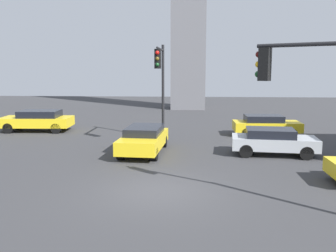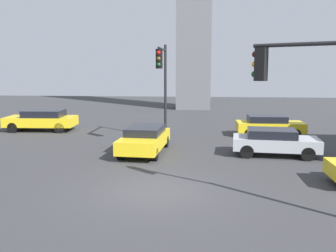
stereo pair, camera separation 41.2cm
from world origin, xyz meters
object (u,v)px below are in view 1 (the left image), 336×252
Objects in this scene: traffic_light_0 at (161,74)px; car_1 at (144,139)px; car_2 at (273,141)px; traffic_light_1 at (334,87)px; car_4 at (266,125)px; car_5 at (38,120)px.

traffic_light_0 is 4.13m from car_1.
traffic_light_0 is at bearing 160.67° from car_2.
traffic_light_1 is 8.07m from car_2.
traffic_light_1 is 13.24m from car_4.
car_5 is at bearing 162.68° from car_2.
traffic_light_0 is 7.71m from car_4.
car_5 is at bearing -110.11° from traffic_light_0.
car_4 is (0.77, 12.86, -3.02)m from traffic_light_1.
traffic_light_0 reaches higher than car_1.
car_2 is (0.06, 7.49, -3.01)m from traffic_light_1.
car_2 is (6.38, -0.10, -0.00)m from car_1.
car_1 reaches higher than car_2.
car_4 is (0.70, 5.38, -0.02)m from car_2.
traffic_light_0 is 1.22× the size of car_1.
car_5 reaches higher than car_2.
car_1 is 9.94m from car_5.
car_2 is at bearing 154.52° from car_5.
traffic_light_0 is 1.34× the size of car_4.
traffic_light_0 reaches higher than car_2.
car_1 is (-6.32, 7.59, -3.00)m from traffic_light_1.
car_1 is 0.97× the size of car_5.
car_4 is at bearing -62.96° from traffic_light_1.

